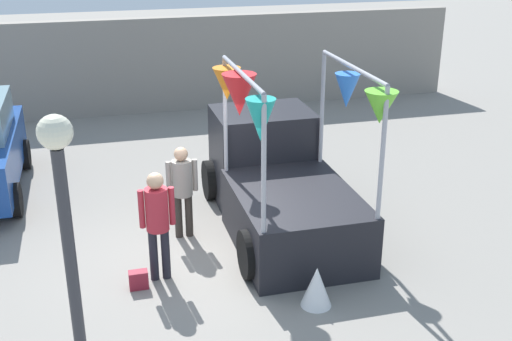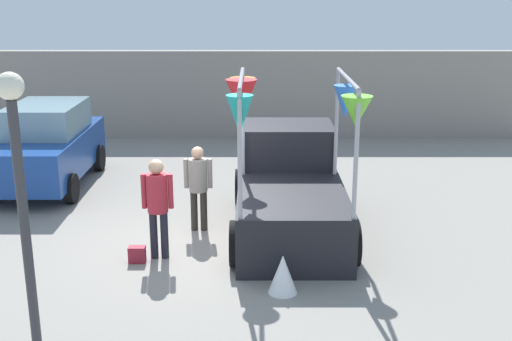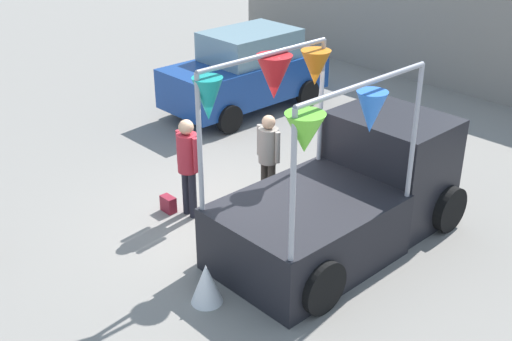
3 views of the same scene
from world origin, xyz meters
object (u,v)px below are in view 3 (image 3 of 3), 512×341
at_px(parked_car, 247,71).
at_px(person_vendor, 268,151).
at_px(vendor_truck, 351,188).
at_px(folded_kite_bundle_white, 206,283).
at_px(handbag, 168,204).
at_px(person_customer, 188,159).

xyz_separation_m(parked_car, person_vendor, (3.69, -2.86, 0.03)).
bearing_deg(vendor_truck, parked_car, 153.21).
distance_m(parked_car, folded_kite_bundle_white, 7.52).
distance_m(vendor_truck, folded_kite_bundle_white, 2.79).
xyz_separation_m(vendor_truck, handbag, (-2.60, -1.63, -0.72)).
bearing_deg(person_vendor, handbag, -121.56).
distance_m(parked_car, person_vendor, 4.67).
distance_m(vendor_truck, person_customer, 2.67).
bearing_deg(person_vendor, person_customer, -113.62).
height_order(vendor_truck, handbag, vendor_truck).
relative_size(person_customer, folded_kite_bundle_white, 2.88).
relative_size(vendor_truck, handbag, 14.63).
height_order(parked_car, person_vendor, parked_car).
xyz_separation_m(parked_car, handbag, (2.78, -4.34, -0.80)).
xyz_separation_m(person_customer, person_vendor, (0.56, 1.28, -0.07)).
relative_size(handbag, folded_kite_bundle_white, 0.47).
relative_size(vendor_truck, folded_kite_bundle_white, 6.83).
distance_m(vendor_truck, handbag, 3.15).
relative_size(parked_car, folded_kite_bundle_white, 6.67).
height_order(person_customer, handbag, person_customer).
bearing_deg(person_customer, handbag, -150.26).
distance_m(parked_car, person_customer, 5.19).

